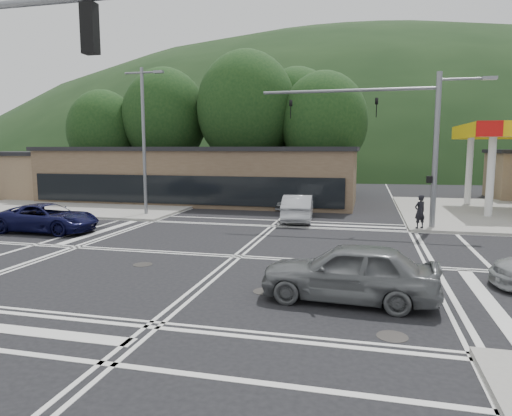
% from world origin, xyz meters
% --- Properties ---
extents(ground, '(120.00, 120.00, 0.00)m').
position_xyz_m(ground, '(0.00, 0.00, 0.00)').
color(ground, black).
rests_on(ground, ground).
extents(sidewalk_nw, '(16.00, 16.00, 0.15)m').
position_xyz_m(sidewalk_nw, '(-15.00, 15.00, 0.07)').
color(sidewalk_nw, gray).
rests_on(sidewalk_nw, ground).
extents(commercial_row, '(24.00, 8.00, 4.00)m').
position_xyz_m(commercial_row, '(-8.00, 17.00, 2.00)').
color(commercial_row, brown).
rests_on(commercial_row, ground).
extents(commercial_nw, '(8.00, 7.00, 3.60)m').
position_xyz_m(commercial_nw, '(-24.00, 17.00, 1.80)').
color(commercial_nw, '#846B4F').
rests_on(commercial_nw, ground).
extents(hill_north, '(252.00, 126.00, 140.00)m').
position_xyz_m(hill_north, '(0.00, 90.00, 0.00)').
color(hill_north, black).
rests_on(hill_north, ground).
extents(tree_n_a, '(8.00, 8.00, 11.75)m').
position_xyz_m(tree_n_a, '(-14.00, 24.00, 7.14)').
color(tree_n_a, '#382619').
rests_on(tree_n_a, ground).
extents(tree_n_b, '(9.00, 9.00, 12.98)m').
position_xyz_m(tree_n_b, '(-6.00, 24.00, 7.79)').
color(tree_n_b, '#382619').
rests_on(tree_n_b, ground).
extents(tree_n_c, '(7.60, 7.60, 10.87)m').
position_xyz_m(tree_n_c, '(1.00, 24.00, 6.49)').
color(tree_n_c, '#382619').
rests_on(tree_n_c, ground).
extents(tree_n_d, '(6.80, 6.80, 9.76)m').
position_xyz_m(tree_n_d, '(-20.00, 23.00, 5.84)').
color(tree_n_d, '#382619').
rests_on(tree_n_d, ground).
extents(tree_n_e, '(8.40, 8.40, 11.98)m').
position_xyz_m(tree_n_e, '(-2.00, 28.00, 7.14)').
color(tree_n_e, '#382619').
rests_on(tree_n_e, ground).
extents(streetlight_nw, '(2.50, 0.25, 9.00)m').
position_xyz_m(streetlight_nw, '(-8.44, 9.00, 5.05)').
color(streetlight_nw, slate).
rests_on(streetlight_nw, ground).
extents(signal_mast_ne, '(11.65, 0.30, 8.00)m').
position_xyz_m(signal_mast_ne, '(6.95, 8.20, 5.07)').
color(signal_mast_ne, slate).
rests_on(signal_mast_ne, ground).
extents(car_blue_west, '(5.18, 2.44, 1.43)m').
position_xyz_m(car_blue_west, '(-10.74, 2.81, 0.72)').
color(car_blue_west, black).
rests_on(car_blue_west, ground).
extents(car_grey_center, '(4.93, 2.23, 1.64)m').
position_xyz_m(car_grey_center, '(4.43, -4.24, 0.82)').
color(car_grey_center, slate).
rests_on(car_grey_center, ground).
extents(car_queue_a, '(2.04, 4.80, 1.54)m').
position_xyz_m(car_queue_a, '(1.00, 9.28, 0.77)').
color(car_queue_a, '#B0B3B8').
rests_on(car_queue_a, ground).
extents(car_queue_b, '(2.35, 4.83, 1.59)m').
position_xyz_m(car_queue_b, '(1.00, 16.24, 0.79)').
color(car_queue_b, silver).
rests_on(car_queue_b, ground).
extents(car_northbound, '(2.44, 4.64, 1.28)m').
position_xyz_m(car_northbound, '(-0.50, 14.82, 0.64)').
color(car_northbound, slate).
rests_on(car_northbound, ground).
extents(pedestrian, '(0.75, 0.70, 1.72)m').
position_xyz_m(pedestrian, '(7.50, 7.50, 1.01)').
color(pedestrian, black).
rests_on(pedestrian, sidewalk_ne).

